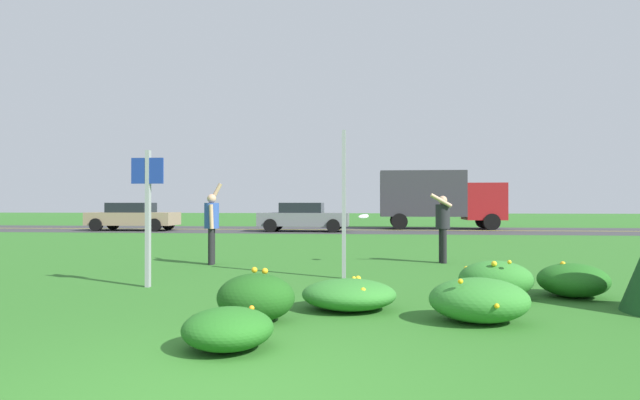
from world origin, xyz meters
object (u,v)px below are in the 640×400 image
object	(u,v)px
sign_post_near_path	(148,204)
sign_post_by_roadside	(344,204)
frisbee_white	(364,216)
car_tan_leftmost	(133,216)
car_gray_center_left	(303,217)
box_truck_red	(438,196)
person_thrower_blue_shirt	(212,222)
person_catcher_dark_shirt	(443,223)

from	to	relation	value
sign_post_near_path	sign_post_by_roadside	size ratio (longest dim) A/B	0.83
frisbee_white	sign_post_near_path	bearing A→B (deg)	-131.21
car_tan_leftmost	car_gray_center_left	size ratio (longest dim) A/B	1.00
car_tan_leftmost	box_truck_red	world-z (taller)	box_truck_red
sign_post_near_path	car_gray_center_left	bearing A→B (deg)	89.12
sign_post_near_path	car_gray_center_left	size ratio (longest dim) A/B	0.52
sign_post_near_path	box_truck_red	distance (m)	22.72
sign_post_near_path	car_gray_center_left	world-z (taller)	sign_post_near_path
sign_post_near_path	person_thrower_blue_shirt	bearing A→B (deg)	88.86
car_tan_leftmost	box_truck_red	bearing A→B (deg)	11.96
person_catcher_dark_shirt	car_tan_leftmost	size ratio (longest dim) A/B	0.37
frisbee_white	box_truck_red	bearing A→B (deg)	77.72
sign_post_by_roadside	sign_post_near_path	bearing A→B (deg)	-156.93
person_catcher_dark_shirt	car_tan_leftmost	distance (m)	19.79
person_catcher_dark_shirt	person_thrower_blue_shirt	bearing A→B (deg)	-170.84
person_catcher_dark_shirt	frisbee_white	xyz separation A→B (m)	(-1.88, -0.17, 0.15)
frisbee_white	box_truck_red	distance (m)	17.81
frisbee_white	car_tan_leftmost	world-z (taller)	car_tan_leftmost
car_tan_leftmost	car_gray_center_left	distance (m)	8.98
person_thrower_blue_shirt	frisbee_white	world-z (taller)	person_thrower_blue_shirt
person_catcher_dark_shirt	box_truck_red	xyz separation A→B (m)	(1.91, 17.22, 0.84)
person_catcher_dark_shirt	sign_post_near_path	bearing A→B (deg)	-142.00
sign_post_near_path	frisbee_white	xyz separation A→B (m)	(3.59, 4.10, -0.31)
person_thrower_blue_shirt	box_truck_red	xyz separation A→B (m)	(7.30, 18.09, 0.81)
sign_post_by_roadside	box_truck_red	distance (m)	20.52
car_gray_center_left	box_truck_red	size ratio (longest dim) A/B	0.67
sign_post_by_roadside	car_gray_center_left	world-z (taller)	sign_post_by_roadside
person_thrower_blue_shirt	box_truck_red	world-z (taller)	box_truck_red
person_catcher_dark_shirt	car_tan_leftmost	xyz separation A→B (m)	(-14.17, 13.81, -0.22)
sign_post_near_path	person_thrower_blue_shirt	distance (m)	3.43
person_catcher_dark_shirt	box_truck_red	world-z (taller)	box_truck_red
person_thrower_blue_shirt	car_tan_leftmost	size ratio (longest dim) A/B	0.43
frisbee_white	person_catcher_dark_shirt	bearing A→B (deg)	5.31
sign_post_by_roadside	person_catcher_dark_shirt	size ratio (longest dim) A/B	1.69
person_catcher_dark_shirt	car_gray_center_left	world-z (taller)	person_catcher_dark_shirt
sign_post_near_path	person_catcher_dark_shirt	size ratio (longest dim) A/B	1.40
sign_post_by_roadside	car_gray_center_left	xyz separation A→B (m)	(-2.99, 16.69, -0.67)
sign_post_by_roadside	frisbee_white	distance (m)	2.74
person_catcher_dark_shirt	frisbee_white	world-z (taller)	person_catcher_dark_shirt
box_truck_red	frisbee_white	bearing A→B (deg)	-102.28
sign_post_by_roadside	car_tan_leftmost	distance (m)	20.55
frisbee_white	box_truck_red	world-z (taller)	box_truck_red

